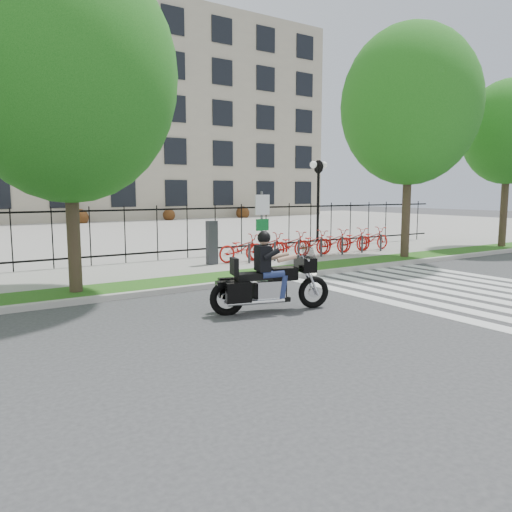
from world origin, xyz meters
TOP-DOWN VIEW (x-y plane):
  - ground at (0.00, 0.00)m, footprint 120.00×120.00m
  - curb at (0.00, 4.10)m, footprint 60.00×0.20m
  - grass_verge at (0.00, 4.95)m, footprint 60.00×1.50m
  - sidewalk at (0.00, 7.45)m, footprint 60.00×3.50m
  - plaza at (0.00, 25.00)m, footprint 80.00×34.00m
  - crosswalk_stripes at (4.83, 0.00)m, footprint 5.70×8.00m
  - iron_fence at (0.00, 9.20)m, footprint 30.00×0.06m
  - office_building at (0.00, 44.92)m, footprint 60.00×21.90m
  - lamp_post_right at (10.00, 12.00)m, footprint 1.06×0.70m
  - street_tree_1 at (-3.94, 4.95)m, footprint 5.30×5.30m
  - street_tree_2 at (8.38, 4.95)m, footprint 5.13×5.13m
  - street_tree_3 at (15.05, 4.95)m, footprint 4.04×4.04m
  - bike_share_station at (5.59, 7.20)m, footprint 8.90×0.86m
  - sign_pole_regulatory at (1.46, 4.58)m, footprint 0.50×0.09m
  - motorcycle_rider at (-0.72, 1.03)m, footprint 2.74×1.21m

SIDE VIEW (x-z plane):
  - ground at x=0.00m, z-range 0.00..0.00m
  - crosswalk_stripes at x=4.83m, z-range 0.00..0.01m
  - plaza at x=0.00m, z-range 0.00..0.10m
  - curb at x=0.00m, z-range 0.00..0.15m
  - grass_verge at x=0.00m, z-range 0.00..0.15m
  - sidewalk at x=0.00m, z-range 0.00..0.15m
  - bike_share_station at x=5.59m, z-range -0.11..1.39m
  - motorcycle_rider at x=-0.72m, z-range -0.36..1.80m
  - iron_fence at x=0.00m, z-range 0.15..2.15m
  - sign_pole_regulatory at x=1.46m, z-range 0.49..2.99m
  - lamp_post_right at x=10.00m, z-range 1.08..5.33m
  - street_tree_3 at x=15.05m, z-range 1.54..9.00m
  - street_tree_1 at x=-3.94m, z-range 1.25..9.55m
  - street_tree_2 at x=8.38m, z-range 1.51..10.14m
  - office_building at x=0.00m, z-range -0.11..20.04m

